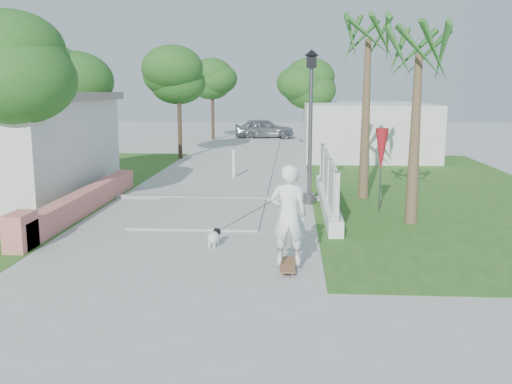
# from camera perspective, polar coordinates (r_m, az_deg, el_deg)

# --- Properties ---
(ground) EXTENTS (90.00, 90.00, 0.00)m
(ground) POSITION_cam_1_polar(r_m,az_deg,el_deg) (11.82, -8.19, -6.33)
(ground) COLOR #B7B7B2
(ground) RESTS_ON ground
(path_strip) EXTENTS (3.20, 36.00, 0.06)m
(path_strip) POSITION_cam_1_polar(r_m,az_deg,el_deg) (31.34, -0.74, 4.28)
(path_strip) COLOR #B7B7B2
(path_strip) RESTS_ON ground
(curb) EXTENTS (6.50, 0.25, 0.10)m
(curb) POSITION_cam_1_polar(r_m,az_deg,el_deg) (17.55, -4.22, -0.56)
(curb) COLOR #999993
(curb) RESTS_ON ground
(grass_left) EXTENTS (8.00, 20.00, 0.01)m
(grass_left) POSITION_cam_1_polar(r_m,az_deg,el_deg) (21.52, -22.26, 0.60)
(grass_left) COLOR #2C5F1E
(grass_left) RESTS_ON ground
(grass_right) EXTENTS (8.00, 20.00, 0.01)m
(grass_right) POSITION_cam_1_polar(r_m,az_deg,el_deg) (19.91, 17.00, 0.19)
(grass_right) COLOR #2C5F1E
(grass_right) RESTS_ON ground
(pink_wall) EXTENTS (0.45, 8.20, 0.80)m
(pink_wall) POSITION_cam_1_polar(r_m,az_deg,el_deg) (15.99, -17.25, -1.14)
(pink_wall) COLOR #E18173
(pink_wall) RESTS_ON ground
(lattice_fence) EXTENTS (0.35, 7.00, 1.50)m
(lattice_fence) POSITION_cam_1_polar(r_m,az_deg,el_deg) (16.35, 7.16, 0.34)
(lattice_fence) COLOR white
(lattice_fence) RESTS_ON ground
(building_right) EXTENTS (6.00, 8.00, 2.60)m
(building_right) POSITION_cam_1_polar(r_m,az_deg,el_deg) (29.37, 10.78, 6.17)
(building_right) COLOR silver
(building_right) RESTS_ON ground
(street_lamp) EXTENTS (0.44, 0.44, 4.44)m
(street_lamp) POSITION_cam_1_polar(r_m,az_deg,el_deg) (16.61, 5.47, 7.07)
(street_lamp) COLOR #59595E
(street_lamp) RESTS_ON ground
(bollard) EXTENTS (0.14, 0.14, 1.09)m
(bollard) POSITION_cam_1_polar(r_m,az_deg,el_deg) (21.37, -2.25, 2.88)
(bollard) COLOR white
(bollard) RESTS_ON ground
(patio_umbrella) EXTENTS (0.36, 0.36, 2.30)m
(patio_umbrella) POSITION_cam_1_polar(r_m,az_deg,el_deg) (15.85, 12.43, 4.02)
(patio_umbrella) COLOR #59595E
(patio_umbrella) RESTS_ON ground
(tree_left_near) EXTENTS (3.60, 3.60, 5.28)m
(tree_left_near) POSITION_cam_1_polar(r_m,az_deg,el_deg) (15.64, -22.84, 11.22)
(tree_left_near) COLOR #4C3826
(tree_left_near) RESTS_ON ground
(tree_left_mid) EXTENTS (3.20, 3.20, 4.85)m
(tree_left_mid) POSITION_cam_1_polar(r_m,az_deg,el_deg) (21.07, -18.57, 10.19)
(tree_left_mid) COLOR #4C3826
(tree_left_mid) RESTS_ON ground
(tree_path_left) EXTENTS (3.40, 3.40, 5.23)m
(tree_path_left) POSITION_cam_1_polar(r_m,az_deg,el_deg) (27.58, -7.72, 11.24)
(tree_path_left) COLOR #4C3826
(tree_path_left) RESTS_ON ground
(tree_path_right) EXTENTS (3.00, 3.00, 4.79)m
(tree_path_right) POSITION_cam_1_polar(r_m,az_deg,el_deg) (31.06, 5.28, 10.58)
(tree_path_right) COLOR #4C3826
(tree_path_right) RESTS_ON ground
(tree_path_far) EXTENTS (3.20, 3.20, 5.17)m
(tree_path_far) POSITION_cam_1_polar(r_m,az_deg,el_deg) (37.41, -4.37, 11.06)
(tree_path_far) COLOR #4C3826
(tree_path_far) RESTS_ON ground
(palm_far) EXTENTS (1.80, 1.80, 5.30)m
(palm_far) POSITION_cam_1_polar(r_m,az_deg,el_deg) (17.74, 11.14, 13.78)
(palm_far) COLOR brown
(palm_far) RESTS_ON ground
(palm_near) EXTENTS (1.80, 1.80, 4.70)m
(palm_near) POSITION_cam_1_polar(r_m,az_deg,el_deg) (14.60, 15.95, 12.27)
(palm_near) COLOR brown
(palm_near) RESTS_ON ground
(skateboarder) EXTENTS (1.96, 2.19, 2.01)m
(skateboarder) POSITION_cam_1_polar(r_m,az_deg,el_deg) (11.31, -0.53, -2.52)
(skateboarder) COLOR brown
(skateboarder) RESTS_ON ground
(dog) EXTENTS (0.35, 0.55, 0.39)m
(dog) POSITION_cam_1_polar(r_m,az_deg,el_deg) (12.35, -4.22, -4.50)
(dog) COLOR white
(dog) RESTS_ON ground
(parked_car) EXTENTS (4.18, 2.25, 1.35)m
(parked_car) POSITION_cam_1_polar(r_m,az_deg,el_deg) (38.36, 0.83, 6.37)
(parked_car) COLOR #96999D
(parked_car) RESTS_ON ground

